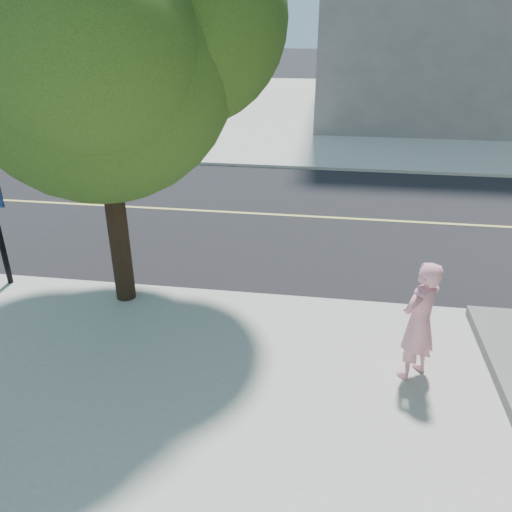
# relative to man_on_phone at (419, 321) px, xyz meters

# --- Properties ---
(ground) EXTENTS (140.00, 140.00, 0.00)m
(ground) POSITION_rel_man_on_phone_xyz_m (-7.21, 2.07, -1.06)
(ground) COLOR black
(ground) RESTS_ON ground
(road_ew) EXTENTS (140.00, 9.00, 0.01)m
(road_ew) POSITION_rel_man_on_phone_xyz_m (-7.21, 6.57, -1.05)
(road_ew) COLOR black
(road_ew) RESTS_ON ground
(sidewalk_ne) EXTENTS (29.00, 25.00, 0.12)m
(sidewalk_ne) POSITION_rel_man_on_phone_xyz_m (6.29, 23.57, -1.00)
(sidewalk_ne) COLOR #ABAD9F
(sidewalk_ne) RESTS_ON ground
(man_on_phone) EXTENTS (0.80, 0.80, 1.87)m
(man_on_phone) POSITION_rel_man_on_phone_xyz_m (0.00, 0.00, 0.00)
(man_on_phone) COLOR pink
(man_on_phone) RESTS_ON sidewalk_se
(street_tree) EXTENTS (5.54, 5.04, 7.36)m
(street_tree) POSITION_rel_man_on_phone_xyz_m (-4.97, 1.58, 3.81)
(street_tree) COLOR black
(street_tree) RESTS_ON sidewalk_se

